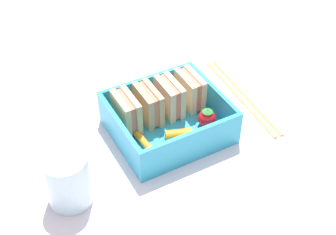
{
  "coord_description": "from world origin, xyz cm",
  "views": [
    {
      "loc": [
        -23.48,
        -42.94,
        46.95
      ],
      "look_at": [
        0.0,
        0.0,
        2.7
      ],
      "focal_mm": 50.0,
      "sensor_mm": 36.0,
      "label": 1
    }
  ],
  "objects_px": {
    "chopstick_pair": "(242,95)",
    "carrot_stick_far_left": "(178,135)",
    "sandwich_center": "(169,97)",
    "folded_napkin": "(247,219)",
    "drinking_glass": "(68,179)",
    "carrot_stick_left": "(146,145)",
    "sandwich_center_left": "(148,105)",
    "strawberry_far_left": "(207,118)",
    "sandwich_left": "(126,112)",
    "sandwich_center_right": "(190,90)"
  },
  "relations": [
    {
      "from": "sandwich_center_left",
      "to": "carrot_stick_left",
      "type": "relative_size",
      "value": 1.02
    },
    {
      "from": "carrot_stick_far_left",
      "to": "folded_napkin",
      "type": "height_order",
      "value": "carrot_stick_far_left"
    },
    {
      "from": "carrot_stick_far_left",
      "to": "folded_napkin",
      "type": "relative_size",
      "value": 0.27
    },
    {
      "from": "strawberry_far_left",
      "to": "drinking_glass",
      "type": "height_order",
      "value": "drinking_glass"
    },
    {
      "from": "sandwich_center",
      "to": "drinking_glass",
      "type": "relative_size",
      "value": 0.74
    },
    {
      "from": "carrot_stick_left",
      "to": "strawberry_far_left",
      "type": "xyz_separation_m",
      "value": [
        0.1,
        -0.0,
        0.01
      ]
    },
    {
      "from": "sandwich_center_right",
      "to": "strawberry_far_left",
      "type": "relative_size",
      "value": 1.69
    },
    {
      "from": "sandwich_center_left",
      "to": "sandwich_center_right",
      "type": "relative_size",
      "value": 1.0
    },
    {
      "from": "sandwich_center_left",
      "to": "folded_napkin",
      "type": "relative_size",
      "value": 0.39
    },
    {
      "from": "carrot_stick_left",
      "to": "strawberry_far_left",
      "type": "distance_m",
      "value": 0.1
    },
    {
      "from": "sandwich_center_left",
      "to": "folded_napkin",
      "type": "height_order",
      "value": "sandwich_center_left"
    },
    {
      "from": "sandwich_center_left",
      "to": "carrot_stick_far_left",
      "type": "distance_m",
      "value": 0.06
    },
    {
      "from": "carrot_stick_far_left",
      "to": "chopstick_pair",
      "type": "xyz_separation_m",
      "value": [
        0.14,
        0.04,
        -0.02
      ]
    },
    {
      "from": "sandwich_left",
      "to": "folded_napkin",
      "type": "xyz_separation_m",
      "value": [
        0.06,
        -0.21,
        -0.04
      ]
    },
    {
      "from": "sandwich_center_left",
      "to": "carrot_stick_far_left",
      "type": "bearing_deg",
      "value": -73.9
    },
    {
      "from": "sandwich_center_left",
      "to": "sandwich_center",
      "type": "xyz_separation_m",
      "value": [
        0.03,
        0.0,
        0.0
      ]
    },
    {
      "from": "folded_napkin",
      "to": "drinking_glass",
      "type": "bearing_deg",
      "value": 142.78
    },
    {
      "from": "carrot_stick_left",
      "to": "drinking_glass",
      "type": "xyz_separation_m",
      "value": [
        -0.12,
        -0.02,
        0.02
      ]
    },
    {
      "from": "sandwich_center_right",
      "to": "carrot_stick_far_left",
      "type": "distance_m",
      "value": 0.08
    },
    {
      "from": "sandwich_center",
      "to": "folded_napkin",
      "type": "xyz_separation_m",
      "value": [
        -0.01,
        -0.21,
        -0.04
      ]
    },
    {
      "from": "strawberry_far_left",
      "to": "chopstick_pair",
      "type": "bearing_deg",
      "value": 23.47
    },
    {
      "from": "sandwich_left",
      "to": "chopstick_pair",
      "type": "bearing_deg",
      "value": -4.05
    },
    {
      "from": "chopstick_pair",
      "to": "folded_napkin",
      "type": "bearing_deg",
      "value": -123.94
    },
    {
      "from": "carrot_stick_far_left",
      "to": "chopstick_pair",
      "type": "height_order",
      "value": "carrot_stick_far_left"
    },
    {
      "from": "sandwich_center_right",
      "to": "folded_napkin",
      "type": "distance_m",
      "value": 0.22
    },
    {
      "from": "sandwich_center",
      "to": "sandwich_center_right",
      "type": "height_order",
      "value": "same"
    },
    {
      "from": "sandwich_left",
      "to": "drinking_glass",
      "type": "height_order",
      "value": "drinking_glass"
    },
    {
      "from": "sandwich_left",
      "to": "carrot_stick_far_left",
      "type": "relative_size",
      "value": 1.46
    },
    {
      "from": "chopstick_pair",
      "to": "drinking_glass",
      "type": "relative_size",
      "value": 2.77
    },
    {
      "from": "chopstick_pair",
      "to": "carrot_stick_far_left",
      "type": "bearing_deg",
      "value": -162.53
    },
    {
      "from": "strawberry_far_left",
      "to": "drinking_glass",
      "type": "xyz_separation_m",
      "value": [
        -0.21,
        -0.02,
        0.01
      ]
    },
    {
      "from": "sandwich_center",
      "to": "sandwich_center_right",
      "type": "bearing_deg",
      "value": 0.0
    },
    {
      "from": "sandwich_left",
      "to": "carrot_stick_left",
      "type": "distance_m",
      "value": 0.06
    },
    {
      "from": "sandwich_center_left",
      "to": "strawberry_far_left",
      "type": "distance_m",
      "value": 0.09
    },
    {
      "from": "sandwich_center_left",
      "to": "strawberry_far_left",
      "type": "xyz_separation_m",
      "value": [
        0.07,
        -0.05,
        -0.01
      ]
    },
    {
      "from": "sandwich_left",
      "to": "strawberry_far_left",
      "type": "height_order",
      "value": "sandwich_left"
    },
    {
      "from": "sandwich_left",
      "to": "folded_napkin",
      "type": "distance_m",
      "value": 0.22
    },
    {
      "from": "carrot_stick_far_left",
      "to": "drinking_glass",
      "type": "bearing_deg",
      "value": -173.85
    },
    {
      "from": "sandwich_center",
      "to": "chopstick_pair",
      "type": "xyz_separation_m",
      "value": [
        0.12,
        -0.01,
        -0.03
      ]
    },
    {
      "from": "sandwich_center_right",
      "to": "chopstick_pair",
      "type": "bearing_deg",
      "value": -8.68
    },
    {
      "from": "sandwich_center",
      "to": "carrot_stick_far_left",
      "type": "bearing_deg",
      "value": -106.89
    },
    {
      "from": "sandwich_center_right",
      "to": "carrot_stick_far_left",
      "type": "height_order",
      "value": "sandwich_center_right"
    },
    {
      "from": "sandwich_center_right",
      "to": "carrot_stick_far_left",
      "type": "relative_size",
      "value": 1.46
    },
    {
      "from": "strawberry_far_left",
      "to": "chopstick_pair",
      "type": "relative_size",
      "value": 0.16
    },
    {
      "from": "carrot_stick_left",
      "to": "carrot_stick_far_left",
      "type": "bearing_deg",
      "value": -6.9
    },
    {
      "from": "strawberry_far_left",
      "to": "chopstick_pair",
      "type": "xyz_separation_m",
      "value": [
        0.09,
        0.04,
        -0.02
      ]
    },
    {
      "from": "chopstick_pair",
      "to": "drinking_glass",
      "type": "xyz_separation_m",
      "value": [
        -0.3,
        -0.06,
        0.03
      ]
    },
    {
      "from": "chopstick_pair",
      "to": "sandwich_left",
      "type": "bearing_deg",
      "value": 175.95
    },
    {
      "from": "sandwich_left",
      "to": "chopstick_pair",
      "type": "height_order",
      "value": "sandwich_left"
    },
    {
      "from": "sandwich_left",
      "to": "sandwich_center_right",
      "type": "relative_size",
      "value": 1.0
    }
  ]
}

